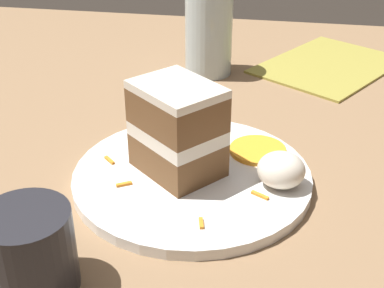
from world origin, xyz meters
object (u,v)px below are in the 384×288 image
Objects in this scene: cream_dollop at (281,170)px; drinking_glass at (210,40)px; coffee_mug at (29,249)px; menu_card at (329,65)px; plate at (192,177)px; cake_slice at (177,129)px; orange_garnish at (258,150)px.

drinking_glass is at bearing 110.69° from cream_dollop.
menu_card is (0.27, 0.57, -0.04)m from coffee_mug.
plate is 1.09× the size of menu_card.
cream_dollop is (0.10, -0.01, 0.03)m from plate.
cake_slice is 0.48× the size of menu_card.
coffee_mug is (-0.10, -0.18, 0.04)m from plate.
cake_slice is 1.51× the size of coffee_mug.
cake_slice is (-0.02, 0.00, 0.06)m from plate.
drinking_glass is (-0.03, 0.33, 0.05)m from plate.
cream_dollop reaches higher than orange_garnish.
cake_slice reaches higher than menu_card.
cake_slice is 0.32m from drinking_glass.
drinking_glass reaches higher than cake_slice.
orange_garnish is at bearing 112.91° from cream_dollop.
drinking_glass is at bearing 43.06° from cake_slice.
coffee_mug is (-0.07, -0.51, -0.01)m from drinking_glass.
plate is at bearing 174.30° from cream_dollop.
orange_garnish is 0.30m from coffee_mug.
plate is at bearing -59.49° from cake_slice.
coffee_mug is at bearing -139.10° from cream_dollop.
coffee_mug is (-0.17, -0.24, 0.03)m from orange_garnish.
coffee_mug is at bearing -164.19° from cake_slice.
plate is 0.33m from drinking_glass.
cake_slice is 0.43m from menu_card.
orange_garnish is 0.27× the size of menu_card.
orange_garnish is (0.07, 0.06, 0.01)m from plate.
cream_dollop is at bearing -5.70° from plate.
coffee_mug is at bearing -125.64° from orange_garnish.
coffee_mug is 0.64m from menu_card.
cream_dollop is at bearing -67.09° from orange_garnish.
coffee_mug reaches higher than cream_dollop.
coffee_mug is (-0.20, -0.17, 0.01)m from cream_dollop.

